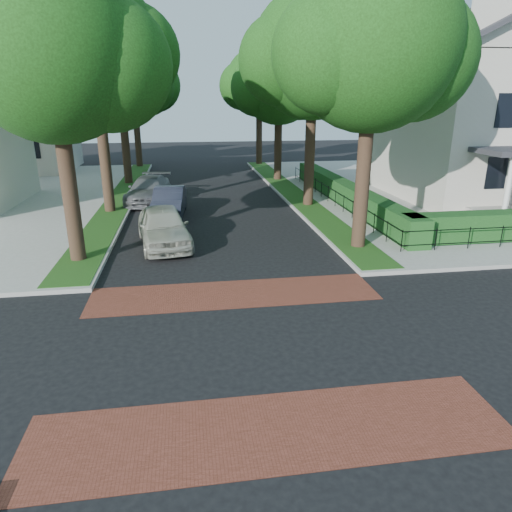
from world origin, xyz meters
The scene contains 21 objects.
ground centered at (0.00, 0.00, 0.00)m, with size 120.00×120.00×0.00m, color black.
sidewalk_ne centered at (19.50, 19.00, 0.07)m, with size 30.00×30.00×0.15m, color gray.
crosswalk_far centered at (0.00, 3.20, 0.01)m, with size 9.00×2.20×0.01m, color maroon.
crosswalk_near centered at (0.00, -3.20, 0.01)m, with size 9.00×2.20×0.01m, color maroon.
grass_strip_ne centered at (5.40, 19.10, 0.16)m, with size 1.60×29.80×0.02m, color #1D4212.
grass_strip_nw centered at (-5.40, 19.10, 0.16)m, with size 1.60×29.80×0.02m, color #1D4212.
tree_right_near centered at (5.60, 7.24, 7.63)m, with size 7.75×6.67×10.66m.
tree_right_mid centered at (5.61, 15.25, 7.99)m, with size 8.25×7.09×11.22m.
tree_right_far centered at (5.60, 24.22, 6.91)m, with size 7.25×6.23×9.74m.
tree_right_back centered at (5.60, 33.23, 7.27)m, with size 7.50×6.45×10.20m.
tree_left_near centered at (-5.40, 7.23, 7.27)m, with size 7.50×6.45×10.20m.
tree_left_mid centered at (-5.39, 15.24, 8.34)m, with size 8.00×6.88×11.48m.
tree_left_far centered at (-5.40, 24.22, 7.12)m, with size 7.00×6.02×9.86m.
tree_left_back centered at (-5.40, 33.24, 7.41)m, with size 7.75×6.66×10.44m.
hedge_main_road centered at (7.70, 15.00, 0.75)m, with size 1.00×18.00×1.20m, color #143A16.
fence_main_road centered at (6.90, 15.00, 0.60)m, with size 0.06×18.00×0.90m, color black, non-canonical shape.
house_victorian centered at (17.51, 15.92, 6.02)m, with size 13.00×13.05×12.48m.
house_left_far centered at (-15.49, 31.99, 5.04)m, with size 10.00×9.00×10.14m.
parked_car_front centered at (-2.39, 8.78, 0.82)m, with size 1.95×4.83×1.65m, color #AFB09E.
parked_car_middle centered at (-2.30, 14.21, 0.73)m, with size 1.55×4.45×1.47m, color #222533.
parked_car_rear centered at (-3.60, 17.67, 0.76)m, with size 2.12×5.21×1.51m, color slate.
Camera 1 is at (-1.32, -10.04, 5.81)m, focal length 32.00 mm.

